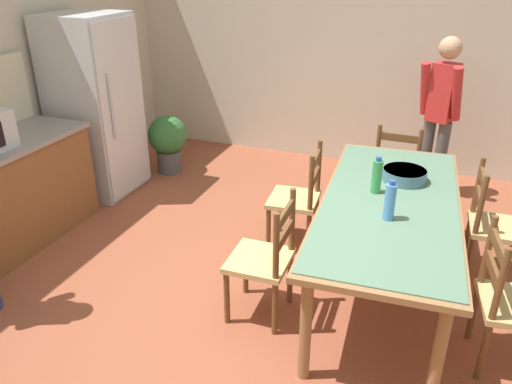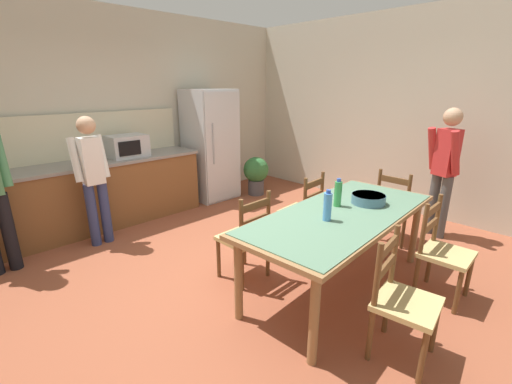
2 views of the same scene
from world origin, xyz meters
The scene contains 14 objects.
ground_plane centered at (0.00, 0.00, 0.00)m, with size 8.32×8.32×0.00m, color brown.
wall_right centered at (3.26, 0.00, 1.45)m, with size 0.12×5.20×2.90m, color beige.
refrigerator centered at (1.47, 2.19, 0.90)m, with size 0.72×0.73×1.80m.
dining_table centered at (0.64, -0.87, 0.69)m, with size 2.20×1.04×0.77m.
bottle_near_centre centered at (0.37, -0.88, 0.89)m, with size 0.07×0.07×0.27m.
bottle_off_centre centered at (0.74, -0.75, 0.89)m, with size 0.07×0.07×0.27m.
serving_bowl centered at (1.02, -0.92, 0.82)m, with size 0.32×0.32×0.09m.
chair_side_far_right centered at (1.08, -0.09, 0.44)m, with size 0.45×0.43×0.91m.
chair_side_near_right centered at (1.17, -1.59, 0.44)m, with size 0.44×0.42×0.91m.
chair_head_end centered at (2.01, -0.79, 0.44)m, with size 0.40×0.42×0.91m.
chair_side_far_left centered at (0.11, -0.14, 0.44)m, with size 0.43×0.41×0.91m.
chair_side_near_left centered at (0.20, -1.65, 0.44)m, with size 0.47×0.46×0.91m.
person_by_table centered at (2.56, -1.08, 0.91)m, with size 0.36×0.46×1.61m.
potted_plant centered at (2.11, 1.76, 0.39)m, with size 0.44×0.44×0.67m.
Camera 1 is at (-2.55, -1.10, 2.30)m, focal length 35.00 mm.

